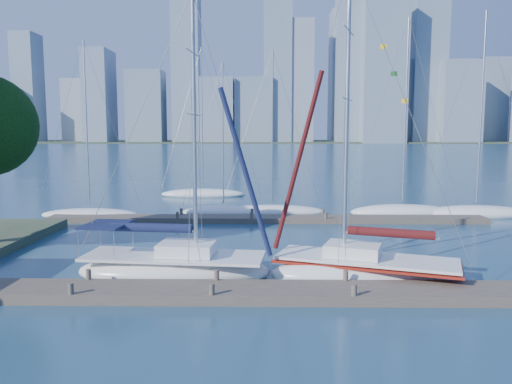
{
  "coord_description": "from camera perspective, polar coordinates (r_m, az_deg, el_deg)",
  "views": [
    {
      "loc": [
        1.82,
        -17.89,
        6.07
      ],
      "look_at": [
        1.48,
        4.0,
        3.48
      ],
      "focal_mm": 35.0,
      "sensor_mm": 36.0,
      "label": 1
    }
  ],
  "objects": [
    {
      "name": "bg_boat_5",
      "position": [
        39.86,
        23.84,
        -2.15
      ],
      "size": [
        8.21,
        4.66,
        14.97
      ],
      "rotation": [
        0.0,
        0.0,
        -0.31
      ],
      "color": "white",
      "rests_on": "ground"
    },
    {
      "name": "bg_boat_1",
      "position": [
        37.47,
        -3.73,
        -2.22
      ],
      "size": [
        6.46,
        3.75,
        11.52
      ],
      "rotation": [
        0.0,
        0.0,
        0.32
      ],
      "color": "white",
      "rests_on": "ground"
    },
    {
      "name": "far_shore",
      "position": [
        337.95,
        0.58,
        5.74
      ],
      "size": [
        800.0,
        100.0,
        1.5
      ],
      "primitive_type": "cube",
      "color": "#38472D",
      "rests_on": "ground"
    },
    {
      "name": "far_dock",
      "position": [
        34.4,
        1.18,
        -3.1
      ],
      "size": [
        30.0,
        1.8,
        0.36
      ],
      "primitive_type": "cube",
      "color": "#483F35",
      "rests_on": "ground"
    },
    {
      "name": "ground",
      "position": [
        18.98,
        -4.76,
        -11.92
      ],
      "size": [
        700.0,
        700.0,
        0.0
      ],
      "primitive_type": "plane",
      "color": "navy",
      "rests_on": "ground"
    },
    {
      "name": "bg_boat_6",
      "position": [
        48.28,
        -6.08,
        -0.18
      ],
      "size": [
        8.21,
        5.35,
        14.36
      ],
      "rotation": [
        0.0,
        0.0,
        0.43
      ],
      "color": "white",
      "rests_on": "ground"
    },
    {
      "name": "bg_boat_4",
      "position": [
        38.51,
        16.37,
        -2.14
      ],
      "size": [
        8.01,
        4.1,
        14.59
      ],
      "rotation": [
        0.0,
        0.0,
        -0.23
      ],
      "color": "white",
      "rests_on": "ground"
    },
    {
      "name": "sailboat_navy",
      "position": [
        21.5,
        -9.36,
        -7.12
      ],
      "size": [
        8.39,
        3.47,
        12.18
      ],
      "rotation": [
        0.0,
        0.0,
        -0.1
      ],
      "color": "white",
      "rests_on": "ground"
    },
    {
      "name": "near_dock",
      "position": [
        18.92,
        -4.77,
        -11.34
      ],
      "size": [
        26.0,
        2.0,
        0.4
      ],
      "primitive_type": "cube",
      "color": "#483F35",
      "rests_on": "ground"
    },
    {
      "name": "bg_boat_2",
      "position": [
        37.37,
        1.85,
        -2.21
      ],
      "size": [
        8.19,
        5.3,
        12.34
      ],
      "rotation": [
        0.0,
        0.0,
        0.44
      ],
      "color": "white",
      "rests_on": "ground"
    },
    {
      "name": "bg_boat_0",
      "position": [
        37.98,
        -18.42,
        -2.42
      ],
      "size": [
        7.36,
        3.82,
        12.77
      ],
      "rotation": [
        0.0,
        0.0,
        0.28
      ],
      "color": "white",
      "rests_on": "ground"
    },
    {
      "name": "sailboat_maroon",
      "position": [
        21.34,
        12.43,
        -6.92
      ],
      "size": [
        8.34,
        5.05,
        13.32
      ],
      "rotation": [
        0.0,
        0.0,
        -0.33
      ],
      "color": "white",
      "rests_on": "ground"
    },
    {
      "name": "skyline",
      "position": [
        310.47,
        4.81,
        12.28
      ],
      "size": [
        503.69,
        51.31,
        118.24
      ],
      "color": "gray",
      "rests_on": "ground"
    }
  ]
}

